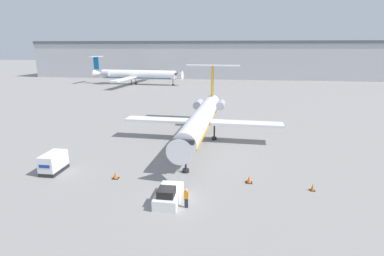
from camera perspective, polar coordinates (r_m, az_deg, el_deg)
The scene contains 10 objects.
ground_plane at distance 29.02m, azimuth -3.79°, elevation -14.10°, with size 600.00×600.00×0.00m, color gray.
terminal_building at distance 144.99m, azimuth 5.84°, elevation 12.82°, with size 180.00×16.80×16.96m.
airplane_main at distance 46.09m, azimuth 1.89°, elevation 2.01°, with size 24.60×30.85×10.88m.
pushback_tug at distance 29.10m, azimuth -4.48°, elevation -12.62°, with size 2.17×4.51×1.73m.
luggage_cart at distance 38.67m, azimuth -24.88°, elevation -6.01°, with size 1.84×3.49×2.28m.
worker_near_tug at distance 27.82m, azimuth -1.10°, elevation -13.10°, with size 0.40×0.26×1.88m.
traffic_cone_left at distance 34.78m, azimuth -14.37°, elevation -8.72°, with size 0.69×0.69×0.78m.
traffic_cone_right at distance 33.32m, azimuth 10.81°, elevation -9.60°, with size 0.71×0.71×0.77m.
traffic_cone_mid at distance 33.44m, azimuth 21.98°, elevation -10.43°, with size 0.52×0.52×0.74m.
airplane_parked_far_left at distance 120.87m, azimuth -10.64°, elevation 9.97°, with size 36.83×36.89×10.70m.
Camera 1 is at (5.27, -24.78, 14.15)m, focal length 28.00 mm.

